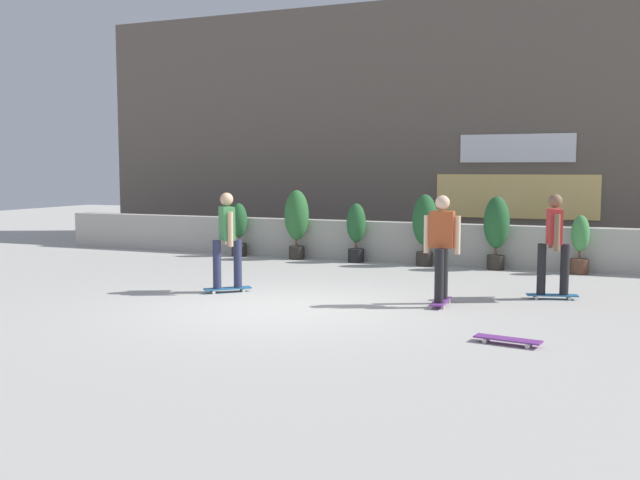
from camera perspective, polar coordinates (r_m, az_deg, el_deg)
name	(u,v)px	position (r m, az deg, el deg)	size (l,w,h in m)	color
ground_plane	(281,308)	(11.07, -3.02, -5.34)	(48.00, 48.00, 0.00)	#B2AFA8
planter_wall	(397,242)	(16.56, 6.05, -0.14)	(18.00, 0.40, 0.90)	#B2ADA3
building_backdrop	(441,126)	(20.37, 9.43, 8.76)	(20.00, 2.08, 6.50)	#60564C
potted_plant_0	(239,227)	(17.62, -6.35, 1.01)	(0.40, 0.40, 1.27)	#2D2823
potted_plant_1	(297,219)	(16.91, -1.84, 1.67)	(0.56, 0.56, 1.60)	#2D2823
potted_plant_2	(356,229)	(16.37, 2.84, 0.83)	(0.43, 0.43, 1.32)	black
potted_plant_3	(425,224)	(15.89, 8.18, 1.23)	(0.54, 0.54, 1.55)	#2D2823
potted_plant_4	(496,227)	(15.58, 13.60, 1.00)	(0.53, 0.53, 1.53)	#2D2823
potted_plant_5	(580,243)	(15.43, 19.62, -0.25)	(0.36, 0.36, 1.18)	brown
skater_far_left	(227,237)	(12.44, -7.26, 0.21)	(0.71, 0.70, 1.70)	#266699
skater_foreground	(554,241)	(12.28, 17.78, -0.08)	(0.82, 0.54, 1.70)	#266699
skater_by_wall_left	(442,245)	(11.30, 9.48, -0.36)	(0.56, 0.81, 1.70)	#72338C
skateboard_near_camera	(508,339)	(9.11, 14.44, -7.52)	(0.82, 0.32, 0.08)	#72338C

